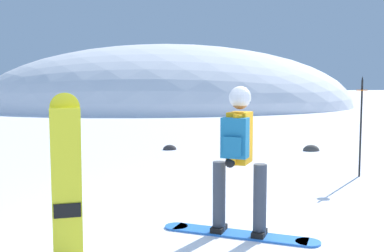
% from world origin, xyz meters
% --- Properties ---
extents(ground_plane, '(300.00, 300.00, 0.00)m').
position_xyz_m(ground_plane, '(0.00, 0.00, 0.00)').
color(ground_plane, white).
extents(ridge_peak_main, '(30.83, 27.74, 10.25)m').
position_xyz_m(ridge_peak_main, '(6.26, 32.97, 0.00)').
color(ridge_peak_main, white).
rests_on(ridge_peak_main, ground).
extents(snowboarder_main, '(1.54, 1.21, 1.71)m').
position_xyz_m(snowboarder_main, '(-0.48, -0.05, 0.92)').
color(snowboarder_main, blue).
rests_on(snowboarder_main, ground).
extents(spare_snowboard, '(0.28, 0.18, 1.66)m').
position_xyz_m(spare_snowboard, '(-2.35, -0.38, 0.84)').
color(spare_snowboard, yellow).
rests_on(spare_snowboard, ground).
extents(piste_marker_near, '(0.20, 0.20, 1.90)m').
position_xyz_m(piste_marker_near, '(2.99, 2.52, 1.08)').
color(piste_marker_near, black).
rests_on(piste_marker_near, ground).
extents(rock_mid, '(0.44, 0.38, 0.31)m').
position_xyz_m(rock_mid, '(3.89, 5.79, 0.00)').
color(rock_mid, '#4C4742').
rests_on(rock_mid, ground).
extents(rock_small, '(0.37, 0.31, 0.26)m').
position_xyz_m(rock_small, '(0.31, 7.00, 0.00)').
color(rock_small, '#383333').
rests_on(rock_small, ground).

